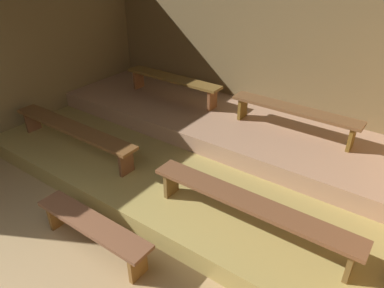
{
  "coord_description": "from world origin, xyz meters",
  "views": [
    {
      "loc": [
        2.74,
        -0.59,
        3.11
      ],
      "look_at": [
        0.07,
        3.12,
        0.47
      ],
      "focal_mm": 33.68,
      "sensor_mm": 36.0,
      "label": 1
    }
  ],
  "objects": [
    {
      "name": "wall_left",
      "position": [
        -2.97,
        2.47,
        1.38
      ],
      "size": [
        0.06,
        5.74,
        2.76
      ],
      "primitive_type": "cube",
      "color": "olive",
      "rests_on": "ground"
    },
    {
      "name": "platform_middle",
      "position": [
        0.0,
        4.06,
        0.4
      ],
      "size": [
        5.88,
        1.74,
        0.27
      ],
      "primitive_type": "cube",
      "color": "tan",
      "rests_on": "platform_lower"
    },
    {
      "name": "bench_lower_right",
      "position": [
        1.48,
        2.22,
        0.6
      ],
      "size": [
        2.42,
        0.3,
        0.4
      ],
      "color": "brown",
      "rests_on": "platform_lower"
    },
    {
      "name": "ground",
      "position": [
        0.0,
        2.47,
        -0.04
      ],
      "size": [
        6.68,
        5.74,
        0.08
      ],
      "primitive_type": "cube",
      "color": "tan"
    },
    {
      "name": "bench_floor_center",
      "position": [
        0.11,
        1.18,
        0.32
      ],
      "size": [
        1.57,
        0.3,
        0.4
      ],
      "color": "brown",
      "rests_on": "ground"
    },
    {
      "name": "bench_middle_left",
      "position": [
        -1.14,
        4.2,
        0.86
      ],
      "size": [
        1.94,
        0.3,
        0.4
      ],
      "color": "brown",
      "rests_on": "platform_middle"
    },
    {
      "name": "wall_back",
      "position": [
        0.0,
        4.97,
        1.38
      ],
      "size": [
        6.68,
        0.06,
        2.76
      ],
      "primitive_type": "cube",
      "color": "olive",
      "rests_on": "ground"
    },
    {
      "name": "platform_lower",
      "position": [
        0.0,
        3.26,
        0.13
      ],
      "size": [
        5.88,
        3.35,
        0.27
      ],
      "primitive_type": "cube",
      "color": "#A7934E",
      "rests_on": "ground"
    },
    {
      "name": "bench_middle_right",
      "position": [
        1.14,
        4.2,
        0.86
      ],
      "size": [
        1.94,
        0.3,
        0.4
      ],
      "color": "brown",
      "rests_on": "platform_middle"
    },
    {
      "name": "bench_lower_left",
      "position": [
        -1.48,
        2.22,
        0.6
      ],
      "size": [
        2.42,
        0.3,
        0.4
      ],
      "color": "brown",
      "rests_on": "platform_lower"
    }
  ]
}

